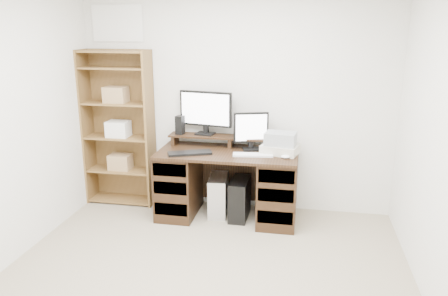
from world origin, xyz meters
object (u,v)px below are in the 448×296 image
(printer, at_px, (280,149))
(tower_silver, at_px, (218,195))
(monitor_wide, at_px, (206,110))
(monitor_small, at_px, (251,130))
(bookshelf, at_px, (119,127))
(tower_black, at_px, (240,199))
(desk, at_px, (228,183))

(printer, relative_size, tower_silver, 0.85)
(tower_silver, bearing_deg, monitor_wide, 128.04)
(monitor_small, distance_m, printer, 0.38)
(monitor_small, xyz_separation_m, bookshelf, (-1.56, 0.08, -0.06))
(printer, height_order, tower_silver, printer)
(monitor_wide, relative_size, tower_silver, 1.40)
(monitor_wide, bearing_deg, tower_silver, -36.29)
(tower_black, bearing_deg, monitor_small, 54.33)
(desk, distance_m, printer, 0.69)
(desk, relative_size, tower_silver, 3.44)
(desk, xyz_separation_m, monitor_wide, (-0.30, 0.25, 0.75))
(printer, relative_size, bookshelf, 0.21)
(printer, bearing_deg, monitor_wide, 179.26)
(desk, distance_m, monitor_wide, 0.85)
(desk, height_order, printer, printer)
(desk, xyz_separation_m, tower_silver, (-0.12, 0.06, -0.17))
(monitor_small, xyz_separation_m, tower_black, (-0.10, -0.13, -0.75))
(monitor_small, distance_m, tower_silver, 0.84)
(monitor_small, xyz_separation_m, printer, (0.32, -0.09, -0.18))
(desk, relative_size, monitor_small, 3.65)
(monitor_small, height_order, tower_black, monitor_small)
(monitor_wide, bearing_deg, printer, -3.87)
(monitor_wide, height_order, printer, monitor_wide)
(desk, height_order, monitor_wide, monitor_wide)
(printer, distance_m, tower_silver, 0.89)
(monitor_wide, bearing_deg, bookshelf, -167.61)
(monitor_wide, xyz_separation_m, printer, (0.85, -0.21, -0.34))
(monitor_small, bearing_deg, bookshelf, 159.56)
(tower_silver, height_order, tower_black, tower_black)
(bookshelf, bearing_deg, desk, -9.13)
(monitor_wide, distance_m, printer, 0.95)
(printer, xyz_separation_m, bookshelf, (-1.88, 0.17, 0.12))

